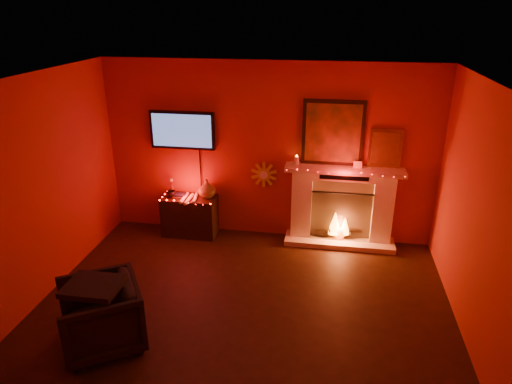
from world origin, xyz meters
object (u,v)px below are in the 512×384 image
Objects in this scene: fireplace at (342,199)px; console_table at (191,213)px; tv at (182,130)px; sunburst_clock at (264,175)px; armchair at (101,316)px.

fireplace is 2.36× the size of console_table.
fireplace reaches higher than tv.
tv is 1.41m from sunburst_clock.
sunburst_clock is (1.25, 0.03, -0.65)m from tv.
tv is at bearing 178.50° from fireplace.
console_table is at bearing -169.12° from sunburst_clock.
sunburst_clock is at bearing 175.63° from fireplace.
tv is 3.10× the size of sunburst_clock.
armchair is at bearing -93.88° from console_table.
tv is 1.34× the size of console_table.
fireplace is at bearing 3.10° from console_table.
armchair is (-2.50, -2.77, -0.35)m from fireplace.
console_table is (-2.32, -0.13, -0.35)m from fireplace.
sunburst_clock is at bearing 122.77° from armchair.
fireplace is at bearing -4.37° from sunburst_clock.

